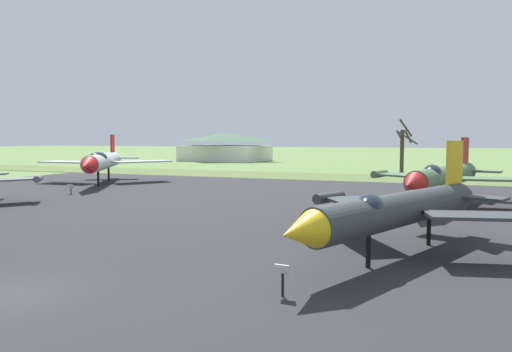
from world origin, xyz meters
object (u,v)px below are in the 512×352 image
at_px(info_placard_rear_center, 283,277).
at_px(jet_fighter_rear_left, 102,161).
at_px(jet_fighter_rear_center, 400,208).
at_px(info_placard_rear_left, 71,188).
at_px(visitor_building, 225,147).
at_px(jet_fighter_front_left, 444,176).
at_px(info_placard_front_left, 407,212).

relative_size(info_placard_rear_center, jet_fighter_rear_left, 0.06).
bearing_deg(jet_fighter_rear_center, jet_fighter_rear_left, 146.91).
bearing_deg(info_placard_rear_left, visitor_building, 104.35).
relative_size(jet_fighter_rear_left, info_placard_rear_left, 18.99).
distance_m(jet_fighter_front_left, info_placard_rear_left, 30.37).
distance_m(info_placard_front_left, jet_fighter_rear_center, 9.16).
xyz_separation_m(jet_fighter_rear_center, info_placard_rear_center, (-2.78, -6.50, -1.36)).
xyz_separation_m(info_placard_rear_center, info_placard_rear_left, (-25.80, 18.81, -0.06)).
relative_size(jet_fighter_front_left, info_placard_rear_left, 17.13).
bearing_deg(info_placard_front_left, jet_fighter_rear_left, 159.29).
bearing_deg(info_placard_rear_center, jet_fighter_front_left, 79.12).
xyz_separation_m(jet_fighter_front_left, jet_fighter_rear_center, (-1.53, -15.93, -0.23)).
distance_m(jet_fighter_front_left, info_placard_front_left, 7.34).
relative_size(jet_fighter_front_left, info_placard_front_left, 17.41).
distance_m(info_placard_front_left, info_placard_rear_left, 28.40).
height_order(info_placard_front_left, info_placard_rear_center, info_placard_rear_center).
height_order(jet_fighter_rear_center, info_placard_rear_left, jet_fighter_rear_center).
xyz_separation_m(info_placard_rear_center, visitor_building, (-42.82, 85.32, 2.51)).
bearing_deg(info_placard_rear_center, info_placard_rear_left, 143.90).
distance_m(info_placard_rear_center, jet_fighter_rear_left, 40.69).
relative_size(info_placard_front_left, jet_fighter_rear_center, 0.07).
height_order(info_placard_rear_left, visitor_building, visitor_building).
bearing_deg(visitor_building, jet_fighter_front_left, -53.15).
xyz_separation_m(jet_fighter_front_left, jet_fighter_rear_left, (-34.06, 5.26, 0.28)).
bearing_deg(jet_fighter_rear_left, jet_fighter_rear_center, -33.09).
xyz_separation_m(jet_fighter_front_left, info_placard_rear_left, (-30.11, -3.62, -1.65)).
bearing_deg(jet_fighter_front_left, info_placard_rear_center, -100.88).
bearing_deg(visitor_building, info_placard_rear_center, -63.35).
height_order(info_placard_front_left, jet_fighter_rear_center, jet_fighter_rear_center).
distance_m(jet_fighter_rear_center, jet_fighter_rear_left, 38.83).
xyz_separation_m(jet_fighter_rear_left, info_placard_rear_left, (3.95, -8.88, -1.93)).
height_order(info_placard_front_left, jet_fighter_rear_left, jet_fighter_rear_left).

